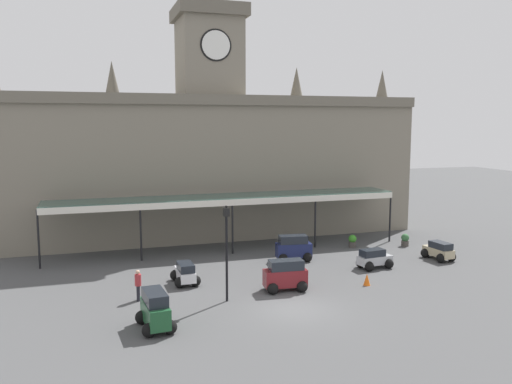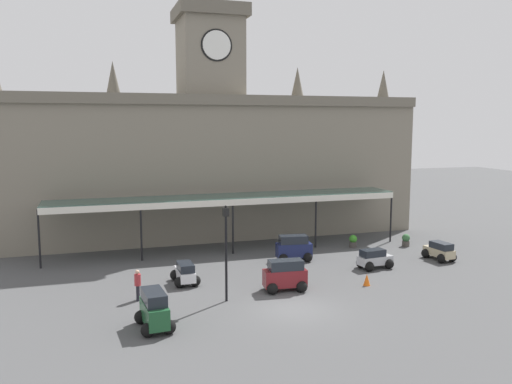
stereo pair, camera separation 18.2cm
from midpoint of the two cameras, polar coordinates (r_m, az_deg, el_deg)
The scene contains 14 objects.
ground_plane at distance 27.41m, azimuth 4.06°, elevation -12.56°, with size 140.00×140.00×0.00m, color #494A4B.
station_building at distance 44.12m, azimuth -5.11°, elevation 3.56°, with size 34.19×7.03×18.65m.
entrance_canopy at distance 38.84m, azimuth -3.20°, elevation -0.65°, with size 26.07×3.26×4.05m.
car_silver_estate at distance 35.31m, azimuth 12.54°, elevation -7.17°, with size 2.33×1.70×1.27m.
car_white_estate at distance 31.59m, azimuth -7.84°, elevation -8.80°, with size 1.56×2.26×1.27m.
car_green_van at distance 25.14m, azimuth -11.06°, elevation -12.61°, with size 1.73×2.47×1.77m.
car_navy_van at distance 36.33m, azimuth 3.94°, elevation -6.19°, with size 2.50×1.80×1.77m.
car_beige_estate at distance 38.67m, azimuth 19.05°, elevation -6.12°, with size 1.69×2.33×1.27m.
car_maroon_van at distance 30.00m, azimuth 3.02°, elevation -9.15°, with size 2.47×1.73×1.77m.
pedestrian_near_entrance at distance 29.02m, azimuth -12.83°, elevation -9.69°, with size 0.34×0.39×1.67m.
victorian_lamppost at distance 27.70m, azimuth -3.39°, elevation -5.47°, with size 0.30×0.30×5.15m.
traffic_cone at distance 31.68m, azimuth 11.76°, elevation -9.26°, with size 0.40×0.40×0.69m, color orange.
planter_forecourt_centre at distance 42.07m, azimuth 15.72°, elevation -5.01°, with size 0.60×0.60×0.96m.
planter_near_kerb at distance 40.80m, azimuth 10.28°, elevation -5.23°, with size 0.60×0.60×0.96m.
Camera 1 is at (-9.73, -23.86, 9.39)m, focal length 36.94 mm.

